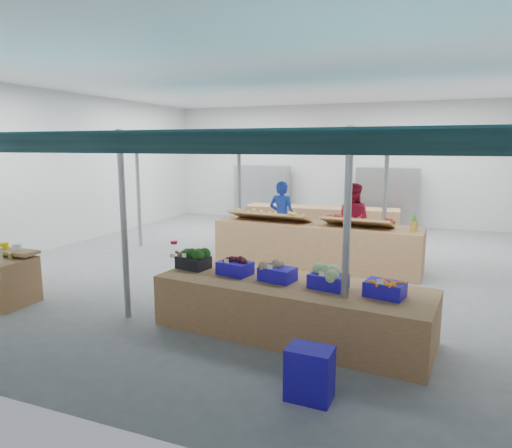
% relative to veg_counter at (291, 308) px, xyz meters
% --- Properties ---
extents(floor, '(13.00, 13.00, 0.00)m').
position_rel_veg_counter_xyz_m(floor, '(-1.66, 3.66, -0.39)').
color(floor, slate).
rests_on(floor, ground).
extents(hall, '(13.00, 13.00, 13.00)m').
position_rel_veg_counter_xyz_m(hall, '(-1.66, 5.09, 2.26)').
color(hall, silver).
rests_on(hall, ground).
extents(pole_grid, '(10.00, 4.60, 3.00)m').
position_rel_veg_counter_xyz_m(pole_grid, '(-0.91, 1.91, 1.42)').
color(pole_grid, gray).
rests_on(pole_grid, floor).
extents(awnings, '(9.50, 7.08, 0.30)m').
position_rel_veg_counter_xyz_m(awnings, '(-0.91, 1.91, 2.39)').
color(awnings, black).
rests_on(awnings, pole_grid).
extents(back_shelving_left, '(2.00, 0.50, 2.00)m').
position_rel_veg_counter_xyz_m(back_shelving_left, '(-4.16, 9.66, 0.61)').
color(back_shelving_left, '#B23F33').
rests_on(back_shelving_left, floor).
extents(back_shelving_right, '(2.00, 0.50, 2.00)m').
position_rel_veg_counter_xyz_m(back_shelving_right, '(0.34, 9.66, 0.61)').
color(back_shelving_right, '#B23F33').
rests_on(back_shelving_right, floor).
extents(veg_counter, '(4.12, 1.73, 0.78)m').
position_rel_veg_counter_xyz_m(veg_counter, '(0.00, 0.00, 0.00)').
color(veg_counter, brown).
rests_on(veg_counter, floor).
extents(fruit_counter, '(4.69, 1.28, 1.00)m').
position_rel_veg_counter_xyz_m(fruit_counter, '(-0.61, 3.85, 0.11)').
color(fruit_counter, brown).
rests_on(fruit_counter, floor).
extents(far_counter, '(4.79, 1.30, 0.85)m').
position_rel_veg_counter_xyz_m(far_counter, '(-1.45, 7.77, 0.04)').
color(far_counter, brown).
rests_on(far_counter, floor).
extents(crate_stack, '(0.50, 0.36, 0.59)m').
position_rel_veg_counter_xyz_m(crate_stack, '(0.72, -1.62, -0.09)').
color(crate_stack, '#1C10B1').
rests_on(crate_stack, floor).
extents(vendor_left, '(0.70, 0.47, 1.86)m').
position_rel_veg_counter_xyz_m(vendor_left, '(-1.81, 4.95, 0.54)').
color(vendor_left, '#18319C').
rests_on(vendor_left, floor).
extents(vendor_right, '(0.93, 0.74, 1.86)m').
position_rel_veg_counter_xyz_m(vendor_right, '(-0.01, 4.95, 0.54)').
color(vendor_right, maroon).
rests_on(vendor_right, floor).
extents(crate_broccoli, '(0.56, 0.45, 0.35)m').
position_rel_veg_counter_xyz_m(crate_broccoli, '(-1.72, 0.17, 0.55)').
color(crate_broccoli, black).
rests_on(crate_broccoli, veg_counter).
extents(crate_beets, '(0.56, 0.45, 0.29)m').
position_rel_veg_counter_xyz_m(crate_beets, '(-0.94, 0.09, 0.52)').
color(crate_beets, '#1C10B1').
rests_on(crate_beets, veg_counter).
extents(crate_celeriac, '(0.56, 0.45, 0.31)m').
position_rel_veg_counter_xyz_m(crate_celeriac, '(-0.22, 0.02, 0.53)').
color(crate_celeriac, '#1C10B1').
rests_on(crate_celeriac, veg_counter).
extents(crate_cabbage, '(0.56, 0.45, 0.35)m').
position_rel_veg_counter_xyz_m(crate_cabbage, '(0.55, -0.06, 0.55)').
color(crate_cabbage, '#1C10B1').
rests_on(crate_cabbage, veg_counter).
extents(crate_carrots, '(0.56, 0.45, 0.29)m').
position_rel_veg_counter_xyz_m(crate_carrots, '(1.33, -0.13, 0.50)').
color(crate_carrots, '#1C10B1').
rests_on(crate_carrots, veg_counter).
extents(sparrow, '(0.12, 0.09, 0.11)m').
position_rel_veg_counter_xyz_m(sparrow, '(-1.91, 0.05, 0.64)').
color(sparrow, brown).
rests_on(sparrow, crate_broccoli).
extents(pole_ribbon, '(0.12, 0.12, 0.28)m').
position_rel_veg_counter_xyz_m(pole_ribbon, '(-2.28, 0.49, 0.69)').
color(pole_ribbon, '#AF0B2D').
rests_on(pole_ribbon, pole_grid).
extents(apple_heap_yellow, '(1.95, 0.84, 0.27)m').
position_rel_veg_counter_xyz_m(apple_heap_yellow, '(-1.72, 3.79, 0.77)').
color(apple_heap_yellow, '#997247').
rests_on(apple_heap_yellow, fruit_counter).
extents(apple_heap_red, '(1.55, 0.81, 0.27)m').
position_rel_veg_counter_xyz_m(apple_heap_red, '(0.33, 3.71, 0.77)').
color(apple_heap_red, '#997247').
rests_on(apple_heap_red, fruit_counter).
extents(pineapple, '(0.14, 0.14, 0.39)m').
position_rel_veg_counter_xyz_m(pineapple, '(1.49, 3.66, 0.79)').
color(pineapple, '#8C6019').
rests_on(pineapple, fruit_counter).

